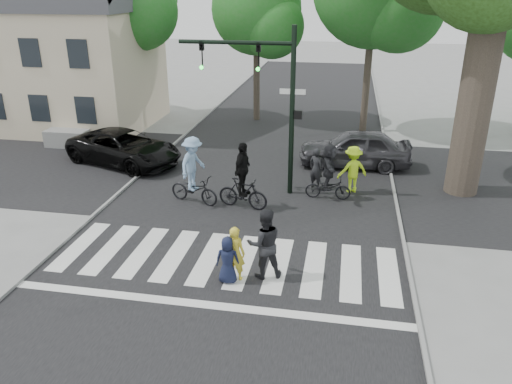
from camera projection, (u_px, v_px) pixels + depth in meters
ground at (217, 278)px, 13.26m from camera, size 120.00×120.00×0.00m
road_stem at (252, 203)px, 17.80m from camera, size 10.00×70.00×0.01m
road_cross at (266, 174)px, 20.52m from camera, size 70.00×10.00×0.01m
curb_left at (120, 192)px, 18.62m from camera, size 0.10×70.00×0.10m
curb_right at (398, 213)px, 16.94m from camera, size 0.10×70.00×0.10m
crosswalk at (223, 265)px, 13.86m from camera, size 10.00×3.85×0.01m
traffic_signal at (268, 88)px, 17.32m from camera, size 4.45×0.29×6.00m
bg_tree_0 at (47, 5)px, 27.70m from camera, size 5.46×5.20×8.97m
bg_tree_2 at (261, 14)px, 26.40m from camera, size 5.04×4.80×8.40m
house at (71, 54)px, 26.39m from camera, size 8.40×8.10×8.82m
pedestrian_woman at (235, 253)px, 12.98m from camera, size 0.60×0.44×1.53m
pedestrian_child at (228, 260)px, 12.88m from camera, size 0.66×0.46×1.30m
pedestrian_adult at (264, 244)px, 13.02m from camera, size 1.13×1.00×1.95m
cyclist_left at (193, 175)px, 17.47m from camera, size 2.03×1.40×2.43m
cyclist_mid at (243, 182)px, 17.09m from camera, size 1.87×1.17×2.36m
cyclist_right at (329, 175)px, 17.84m from camera, size 1.63×1.52×2.07m
car_suv at (124, 148)px, 21.48m from camera, size 5.71×4.04×1.45m
car_grey at (355, 148)px, 21.14m from camera, size 4.72×2.02×1.59m
bystander_hivis at (353, 169)px, 18.46m from camera, size 1.32×1.07×1.78m
bystander_dark at (316, 168)px, 18.84m from camera, size 0.69×0.61×1.59m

